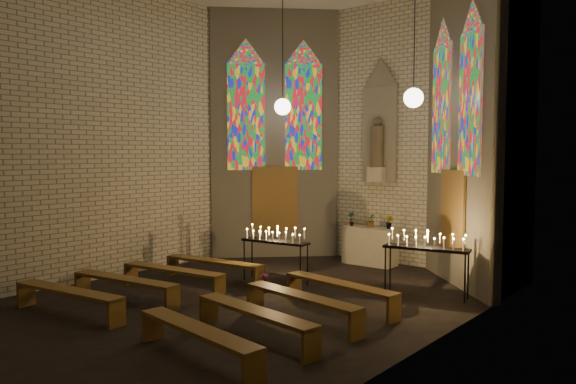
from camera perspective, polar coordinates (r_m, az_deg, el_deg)
The scene contains 17 objects.
floor at distance 11.10m, azimuth -6.77°, elevation -11.60°, with size 12.00×12.00×0.00m, color black.
room at distance 13.26m, azimuth 3.75°, elevation 7.17°, with size 8.22×12.43×7.00m.
altar at distance 15.18m, azimuth 8.30°, elevation -5.44°, with size 1.40×0.60×1.00m, color beige.
flower_vase_left at distance 15.32m, azimuth 6.45°, elevation -2.72°, with size 0.21×0.14×0.39m, color #4C723F.
flower_vase_center at distance 15.07m, azimuth 8.41°, elevation -2.89°, with size 0.33×0.29×0.37m, color #4C723F.
flower_vase_right at distance 14.87m, azimuth 10.27°, elevation -3.03°, with size 0.19×0.16×0.35m, color #4C723F.
aisle_flower_pot at distance 12.21m, azimuth -2.38°, elevation -9.21°, with size 0.21×0.21×0.38m, color #4C723F.
votive_stand_left at distance 12.89m, azimuth -1.32°, elevation -4.65°, with size 1.69×0.59×1.21m.
votive_stand_right at distance 11.99m, azimuth 13.87°, elevation -5.13°, with size 1.80×0.74×1.29m.
pew_left_0 at distance 13.22m, azimuth -7.56°, elevation -7.26°, with size 2.64×0.72×0.50m.
pew_right_0 at distance 10.96m, azimuth 5.29°, elevation -9.59°, with size 2.64×0.72×0.50m.
pew_left_1 at distance 12.45m, azimuth -11.64°, elevation -8.01°, with size 2.64×0.72×0.50m.
pew_right_1 at distance 10.02m, azimuth 1.36°, elevation -10.88°, with size 2.64×0.72×0.50m.
pew_left_2 at distance 11.75m, azimuth -16.25°, elevation -8.80°, with size 2.64×0.72×0.50m.
pew_right_2 at distance 9.14m, azimuth -3.40°, elevation -12.35°, with size 2.64×0.72×0.50m.
pew_left_3 at distance 11.14m, azimuth -21.43°, elevation -9.63°, with size 2.64×0.72×0.50m.
pew_right_3 at distance 8.34m, azimuth -9.18°, elevation -14.01°, with size 2.64×0.72×0.50m.
Camera 1 is at (7.74, -7.38, 2.98)m, focal length 35.00 mm.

